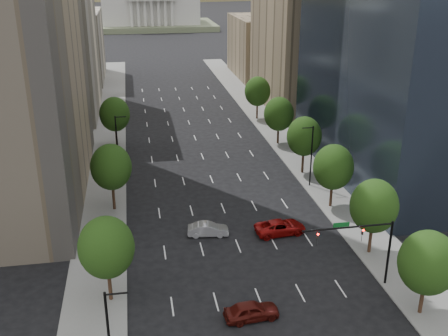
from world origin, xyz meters
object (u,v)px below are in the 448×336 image
traffic_signal (367,241)px  capitol (150,10)px  car_maroon (252,311)px  car_red_far (280,227)px  car_silver (208,229)px

traffic_signal → capitol: 219.99m
traffic_signal → capitol: bearing=92.7°
car_maroon → car_red_far: size_ratio=0.83×
car_maroon → car_red_far: 16.60m
car_maroon → car_silver: size_ratio=1.05×
capitol → car_silver: bearing=-90.8°
capitol → car_silver: capitol is taller
traffic_signal → car_maroon: size_ratio=1.81×
capitol → car_red_far: size_ratio=9.88×
car_maroon → traffic_signal: bearing=-81.0°
capitol → car_maroon: capitol is taller
car_silver → car_red_far: 8.56m
capitol → car_silver: (-3.00, -206.65, -7.79)m
traffic_signal → car_silver: size_ratio=1.90×
car_silver → car_red_far: size_ratio=0.79×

